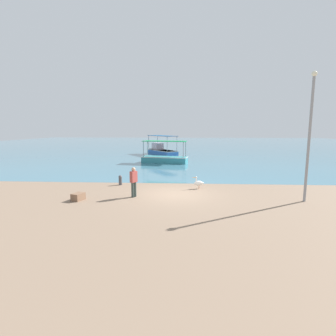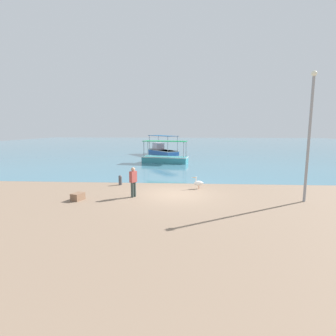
{
  "view_description": "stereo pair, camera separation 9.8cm",
  "coord_description": "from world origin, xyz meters",
  "px_view_note": "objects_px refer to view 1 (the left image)",
  "views": [
    {
      "loc": [
        0.42,
        -15.02,
        3.84
      ],
      "look_at": [
        -0.71,
        4.45,
        0.87
      ],
      "focal_mm": 28.0,
      "sensor_mm": 36.0,
      "label": 1
    },
    {
      "loc": [
        0.52,
        -15.02,
        3.84
      ],
      "look_at": [
        -0.71,
        4.45,
        0.87
      ],
      "focal_mm": 28.0,
      "sensor_mm": 36.0,
      "label": 2
    }
  ],
  "objects_px": {
    "fishing_boat_near_right": "(165,158)",
    "mooring_bollard": "(120,180)",
    "pelican": "(199,183)",
    "fishing_boat_far_left": "(161,150)",
    "cargo_crate": "(78,197)",
    "lamp_post": "(310,131)",
    "fisherman_standing": "(134,181)"
  },
  "relations": [
    {
      "from": "fishing_boat_near_right",
      "to": "lamp_post",
      "type": "bearing_deg",
      "value": -60.68
    },
    {
      "from": "fishing_boat_far_left",
      "to": "fishing_boat_near_right",
      "type": "relative_size",
      "value": 1.17
    },
    {
      "from": "mooring_bollard",
      "to": "cargo_crate",
      "type": "height_order",
      "value": "mooring_bollard"
    },
    {
      "from": "fishing_boat_near_right",
      "to": "fisherman_standing",
      "type": "height_order",
      "value": "fishing_boat_near_right"
    },
    {
      "from": "fishing_boat_near_right",
      "to": "fisherman_standing",
      "type": "xyz_separation_m",
      "value": [
        -0.69,
        -14.82,
        0.39
      ]
    },
    {
      "from": "fishing_boat_far_left",
      "to": "fisherman_standing",
      "type": "height_order",
      "value": "fishing_boat_far_left"
    },
    {
      "from": "mooring_bollard",
      "to": "fisherman_standing",
      "type": "relative_size",
      "value": 0.4
    },
    {
      "from": "pelican",
      "to": "mooring_bollard",
      "type": "xyz_separation_m",
      "value": [
        -5.27,
        0.82,
        -0.02
      ]
    },
    {
      "from": "cargo_crate",
      "to": "fishing_boat_far_left",
      "type": "bearing_deg",
      "value": 84.6
    },
    {
      "from": "fishing_boat_near_right",
      "to": "fisherman_standing",
      "type": "relative_size",
      "value": 3.11
    },
    {
      "from": "fishing_boat_far_left",
      "to": "mooring_bollard",
      "type": "bearing_deg",
      "value": -92.77
    },
    {
      "from": "lamp_post",
      "to": "cargo_crate",
      "type": "height_order",
      "value": "lamp_post"
    },
    {
      "from": "pelican",
      "to": "lamp_post",
      "type": "height_order",
      "value": "lamp_post"
    },
    {
      "from": "fishing_boat_far_left",
      "to": "cargo_crate",
      "type": "height_order",
      "value": "fishing_boat_far_left"
    },
    {
      "from": "pelican",
      "to": "cargo_crate",
      "type": "height_order",
      "value": "pelican"
    },
    {
      "from": "fisherman_standing",
      "to": "cargo_crate",
      "type": "height_order",
      "value": "fisherman_standing"
    },
    {
      "from": "fishing_boat_far_left",
      "to": "cargo_crate",
      "type": "relative_size",
      "value": 9.36
    },
    {
      "from": "mooring_bollard",
      "to": "cargo_crate",
      "type": "xyz_separation_m",
      "value": [
        -1.35,
        -3.93,
        -0.17
      ]
    },
    {
      "from": "fishing_boat_near_right",
      "to": "mooring_bollard",
      "type": "relative_size",
      "value": 7.82
    },
    {
      "from": "pelican",
      "to": "mooring_bollard",
      "type": "height_order",
      "value": "pelican"
    },
    {
      "from": "mooring_bollard",
      "to": "fisherman_standing",
      "type": "bearing_deg",
      "value": -63.86
    },
    {
      "from": "pelican",
      "to": "lamp_post",
      "type": "relative_size",
      "value": 0.12
    },
    {
      "from": "fishing_boat_far_left",
      "to": "fishing_boat_near_right",
      "type": "bearing_deg",
      "value": -82.97
    },
    {
      "from": "fisherman_standing",
      "to": "fishing_boat_far_left",
      "type": "bearing_deg",
      "value": 91.15
    },
    {
      "from": "lamp_post",
      "to": "mooring_bollard",
      "type": "distance_m",
      "value": 11.74
    },
    {
      "from": "fishing_boat_far_left",
      "to": "pelican",
      "type": "xyz_separation_m",
      "value": [
        4.24,
        -22.09,
        -0.26
      ]
    },
    {
      "from": "lamp_post",
      "to": "cargo_crate",
      "type": "xyz_separation_m",
      "value": [
        -12.07,
        -0.5,
        -3.5
      ]
    },
    {
      "from": "fishing_boat_near_right",
      "to": "mooring_bollard",
      "type": "height_order",
      "value": "fishing_boat_near_right"
    },
    {
      "from": "lamp_post",
      "to": "mooring_bollard",
      "type": "xyz_separation_m",
      "value": [
        -10.72,
        3.43,
        -3.33
      ]
    },
    {
      "from": "fishing_boat_near_right",
      "to": "lamp_post",
      "type": "distance_m",
      "value": 17.67
    },
    {
      "from": "lamp_post",
      "to": "mooring_bollard",
      "type": "relative_size",
      "value": 9.88
    },
    {
      "from": "fishing_boat_far_left",
      "to": "lamp_post",
      "type": "relative_size",
      "value": 0.93
    }
  ]
}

